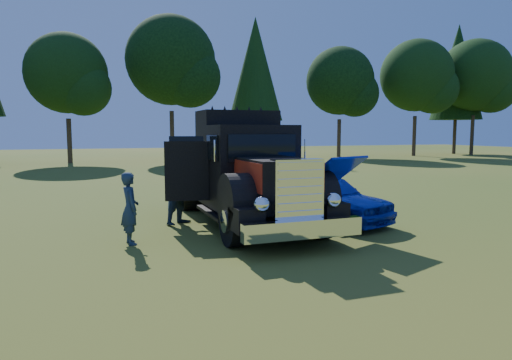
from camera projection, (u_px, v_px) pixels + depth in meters
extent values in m
plane|color=#385719|center=(231.00, 254.00, 9.11)|extent=(120.00, 120.00, 0.00)
cylinder|color=#2D2116|center=(69.00, 141.00, 35.11)|extent=(0.36, 0.36, 3.42)
sphere|color=black|center=(66.00, 73.00, 34.57)|extent=(6.08, 6.08, 6.08)
sphere|color=black|center=(83.00, 88.00, 34.37)|extent=(4.18, 4.18, 4.18)
cylinder|color=#2D2116|center=(172.00, 136.00, 38.27)|extent=(0.36, 0.36, 4.14)
sphere|color=black|center=(171.00, 60.00, 37.61)|extent=(7.36, 7.36, 7.36)
sphere|color=black|center=(190.00, 77.00, 37.37)|extent=(5.06, 5.06, 5.06)
cylinder|color=#2D2116|center=(255.00, 133.00, 42.39)|extent=(0.36, 0.36, 4.50)
cone|color=black|center=(255.00, 69.00, 41.76)|extent=(5.00, 5.00, 9.38)
cylinder|color=#2D2116|center=(339.00, 138.00, 43.77)|extent=(0.36, 0.36, 3.60)
sphere|color=black|center=(340.00, 81.00, 43.19)|extent=(6.40, 6.40, 6.40)
sphere|color=black|center=(355.00, 93.00, 42.98)|extent=(4.40, 4.40, 4.40)
cylinder|color=#2D2116|center=(414.00, 136.00, 45.55)|extent=(0.36, 0.36, 3.96)
sphere|color=black|center=(416.00, 76.00, 44.91)|extent=(7.04, 7.04, 7.04)
sphere|color=black|center=(433.00, 89.00, 44.68)|extent=(4.84, 4.84, 4.84)
cylinder|color=#2D2116|center=(455.00, 131.00, 49.76)|extent=(0.36, 0.36, 4.86)
cone|color=black|center=(457.00, 72.00, 49.08)|extent=(5.40, 5.40, 10.12)
cylinder|color=#2D2116|center=(472.00, 135.00, 47.30)|extent=(0.36, 0.36, 4.08)
sphere|color=black|center=(475.00, 75.00, 46.65)|extent=(7.26, 7.26, 7.26)
sphere|color=black|center=(492.00, 88.00, 46.41)|extent=(4.99, 4.99, 4.99)
cylinder|color=black|center=(233.00, 221.00, 9.67)|extent=(0.32, 1.10, 1.10)
cylinder|color=black|center=(321.00, 215.00, 10.38)|extent=(0.32, 1.10, 1.10)
cylinder|color=black|center=(187.00, 193.00, 14.15)|extent=(0.32, 1.10, 1.10)
cylinder|color=black|center=(251.00, 190.00, 14.86)|extent=(0.32, 1.10, 1.10)
cylinder|color=black|center=(197.00, 192.00, 14.26)|extent=(0.32, 1.10, 1.10)
cylinder|color=black|center=(241.00, 190.00, 14.75)|extent=(0.32, 1.10, 1.10)
cube|color=black|center=(241.00, 198.00, 12.44)|extent=(1.60, 6.40, 0.28)
cube|color=white|center=(303.00, 229.00, 8.86)|extent=(2.50, 0.22, 0.36)
cube|color=white|center=(297.00, 192.00, 9.06)|extent=(1.05, 0.30, 1.30)
cube|color=black|center=(277.00, 184.00, 10.04)|extent=(1.35, 1.80, 1.10)
cube|color=maroon|center=(247.00, 176.00, 9.78)|extent=(0.02, 1.80, 0.60)
cube|color=maroon|center=(305.00, 174.00, 10.25)|extent=(0.02, 1.80, 0.60)
cylinder|color=black|center=(237.00, 202.00, 9.66)|extent=(0.55, 1.24, 1.24)
cylinder|color=black|center=(317.00, 198.00, 10.31)|extent=(0.55, 1.24, 1.24)
sphere|color=white|center=(262.00, 204.00, 8.75)|extent=(0.32, 0.32, 0.32)
sphere|color=white|center=(333.00, 200.00, 9.28)|extent=(0.32, 0.32, 0.32)
cube|color=black|center=(253.00, 167.00, 11.46)|extent=(2.05, 1.30, 2.10)
cube|color=black|center=(262.00, 148.00, 10.78)|extent=(1.70, 0.05, 0.65)
cube|color=black|center=(237.00, 156.00, 12.65)|extent=(2.05, 1.30, 2.50)
cube|color=black|center=(221.00, 179.00, 14.28)|extent=(2.00, 2.00, 0.35)
cube|color=black|center=(187.00, 171.00, 11.45)|extent=(1.09, 0.26, 1.50)
cube|color=maroon|center=(186.00, 177.00, 11.50)|extent=(0.84, 0.18, 0.75)
imported|color=#17079E|center=(324.00, 198.00, 12.31)|extent=(2.85, 4.19, 1.32)
cube|color=#17079E|center=(335.00, 170.00, 10.53)|extent=(1.55, 1.33, 0.67)
imported|color=#20274C|center=(130.00, 208.00, 9.86)|extent=(0.46, 0.62, 1.57)
imported|color=#21304D|center=(182.00, 187.00, 11.98)|extent=(1.20, 1.17, 1.96)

